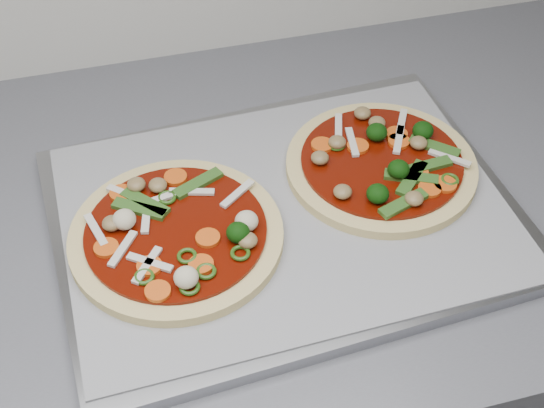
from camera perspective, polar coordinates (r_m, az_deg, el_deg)
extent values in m
cube|color=#5C5D64|center=(0.86, -19.34, -3.99)|extent=(3.60, 0.60, 0.04)
cube|color=gray|center=(0.81, 0.96, -0.89)|extent=(0.51, 0.39, 0.02)
cube|color=#939398|center=(0.81, 0.97, -0.46)|extent=(0.47, 0.35, 0.00)
cylinder|color=#E5D07F|center=(0.78, -7.21, -2.41)|extent=(0.23, 0.23, 0.01)
cylinder|color=#5E1206|center=(0.77, -7.26, -2.02)|extent=(0.19, 0.19, 0.00)
cube|color=beige|center=(0.80, -6.06, 0.92)|extent=(0.05, 0.02, 0.00)
cube|color=beige|center=(0.76, -11.18, -3.33)|extent=(0.03, 0.04, 0.00)
ellipsoid|color=olive|center=(0.75, -1.85, -2.75)|extent=(0.03, 0.03, 0.01)
torus|color=#274D13|center=(0.72, -6.22, -6.23)|extent=(0.02, 0.02, 0.00)
ellipsoid|color=olive|center=(0.81, -8.59, 1.41)|extent=(0.02, 0.02, 0.01)
torus|color=#274D13|center=(0.73, -9.60, -5.42)|extent=(0.03, 0.03, 0.00)
cylinder|color=#CD4C10|center=(0.76, -12.37, -3.24)|extent=(0.03, 0.03, 0.00)
torus|color=#274D13|center=(0.74, -6.41, -3.91)|extent=(0.02, 0.02, 0.00)
cylinder|color=#CD4C10|center=(0.82, -7.28, 2.02)|extent=(0.03, 0.03, 0.00)
ellipsoid|color=#10390A|center=(0.75, -2.57, -2.15)|extent=(0.03, 0.03, 0.02)
cube|color=#386422|center=(0.80, -9.54, 0.11)|extent=(0.05, 0.05, 0.00)
ellipsoid|color=beige|center=(0.72, -6.49, -5.52)|extent=(0.03, 0.03, 0.02)
cube|color=#386422|center=(0.79, -9.96, -0.37)|extent=(0.06, 0.04, 0.00)
cube|color=#386422|center=(0.81, -5.59, 1.57)|extent=(0.06, 0.04, 0.00)
cube|color=beige|center=(0.81, -10.88, 0.72)|extent=(0.04, 0.04, 0.00)
cylinder|color=#CD4C10|center=(0.76, -4.85, -2.56)|extent=(0.03, 0.03, 0.00)
cube|color=beige|center=(0.80, -7.72, 0.64)|extent=(0.05, 0.02, 0.00)
cylinder|color=#CD4C10|center=(0.72, -8.60, -6.51)|extent=(0.03, 0.03, 0.00)
ellipsoid|color=olive|center=(0.78, -11.97, -1.43)|extent=(0.03, 0.03, 0.01)
cube|color=beige|center=(0.78, -13.13, -1.91)|extent=(0.02, 0.05, 0.00)
ellipsoid|color=beige|center=(0.77, -11.06, -1.15)|extent=(0.03, 0.03, 0.02)
torus|color=#274D13|center=(0.80, -7.93, 0.48)|extent=(0.03, 0.03, 0.00)
torus|color=#274D13|center=(0.73, -4.98, -5.07)|extent=(0.03, 0.03, 0.00)
cube|color=beige|center=(0.74, -9.18, -4.37)|extent=(0.04, 0.03, 0.00)
cube|color=beige|center=(0.74, -9.39, -4.57)|extent=(0.04, 0.04, 0.00)
cube|color=beige|center=(0.78, -9.43, -0.89)|extent=(0.02, 0.05, 0.00)
ellipsoid|color=olive|center=(0.81, -10.18, 1.46)|extent=(0.03, 0.03, 0.01)
torus|color=#274D13|center=(0.74, -2.40, -3.71)|extent=(0.03, 0.03, 0.00)
ellipsoid|color=beige|center=(0.76, -1.93, -1.29)|extent=(0.03, 0.03, 0.02)
cylinder|color=#CD4C10|center=(0.74, -5.37, -4.56)|extent=(0.03, 0.03, 0.00)
cube|color=beige|center=(0.80, -2.62, 0.78)|extent=(0.04, 0.04, 0.00)
cylinder|color=#CD4C10|center=(0.74, -9.22, -4.64)|extent=(0.04, 0.04, 0.00)
cylinder|color=#CD4C10|center=(0.81, -11.28, 0.80)|extent=(0.03, 0.03, 0.00)
cylinder|color=#E5D07F|center=(0.86, 8.21, 2.86)|extent=(0.26, 0.26, 0.01)
cylinder|color=#5E1206|center=(0.85, 8.26, 3.25)|extent=(0.22, 0.22, 0.00)
cube|color=beige|center=(0.88, 5.02, 5.75)|extent=(0.02, 0.05, 0.00)
ellipsoid|color=olive|center=(0.85, 4.93, 4.67)|extent=(0.03, 0.03, 0.01)
cube|color=beige|center=(0.87, 9.53, 4.80)|extent=(0.03, 0.05, 0.00)
cylinder|color=#CD4C10|center=(0.86, 3.79, 4.46)|extent=(0.03, 0.03, 0.00)
ellipsoid|color=#10390A|center=(0.82, 9.51, 2.59)|extent=(0.03, 0.03, 0.02)
ellipsoid|color=#10390A|center=(0.79, 7.96, 0.77)|extent=(0.03, 0.03, 0.02)
cube|color=beige|center=(0.90, 9.73, 6.08)|extent=(0.03, 0.05, 0.00)
torus|color=#274D13|center=(0.86, 4.88, 4.47)|extent=(0.03, 0.03, 0.00)
cube|color=#386422|center=(0.80, 9.88, 0.04)|extent=(0.06, 0.03, 0.00)
cube|color=#386422|center=(0.87, 12.13, 4.25)|extent=(0.05, 0.05, 0.00)
cylinder|color=#CD4C10|center=(0.88, 9.37, 5.22)|extent=(0.03, 0.03, 0.00)
torus|color=#274D13|center=(0.83, 13.23, 1.78)|extent=(0.02, 0.02, 0.00)
ellipsoid|color=olive|center=(0.89, 7.91, 6.08)|extent=(0.02, 0.02, 0.01)
cube|color=#386422|center=(0.83, 10.49, 1.92)|extent=(0.05, 0.05, 0.00)
cylinder|color=#CD4C10|center=(0.87, 9.53, 4.68)|extent=(0.04, 0.04, 0.00)
ellipsoid|color=olive|center=(0.87, 10.99, 4.55)|extent=(0.02, 0.02, 0.01)
cylinder|color=#CD4C10|center=(0.82, 11.78, 1.12)|extent=(0.03, 0.03, 0.00)
ellipsoid|color=olive|center=(0.83, 3.63, 3.49)|extent=(0.03, 0.03, 0.01)
ellipsoid|color=#10390A|center=(0.88, 11.30, 5.45)|extent=(0.03, 0.03, 0.02)
cylinder|color=#CD4C10|center=(0.84, 10.86, 2.35)|extent=(0.03, 0.03, 0.00)
cube|color=beige|center=(0.86, 13.23, 3.40)|extent=(0.04, 0.04, 0.00)
cylinder|color=#CD4C10|center=(0.86, 6.48, 4.35)|extent=(0.03, 0.03, 0.00)
cube|color=#386422|center=(0.83, 10.43, 2.00)|extent=(0.06, 0.04, 0.00)
cube|color=beige|center=(0.86, 6.04, 4.66)|extent=(0.02, 0.05, 0.00)
cube|color=#386422|center=(0.84, 11.55, 2.80)|extent=(0.06, 0.02, 0.00)
ellipsoid|color=olive|center=(0.80, 5.34, 0.93)|extent=(0.02, 0.02, 0.01)
ellipsoid|color=olive|center=(0.90, 6.83, 6.81)|extent=(0.02, 0.02, 0.01)
ellipsoid|color=olive|center=(0.80, 10.65, 0.41)|extent=(0.03, 0.03, 0.01)
ellipsoid|color=#10390A|center=(0.87, 7.89, 5.38)|extent=(0.03, 0.03, 0.02)
cylinder|color=#CD4C10|center=(0.83, 12.90, 1.46)|extent=(0.03, 0.03, 0.00)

